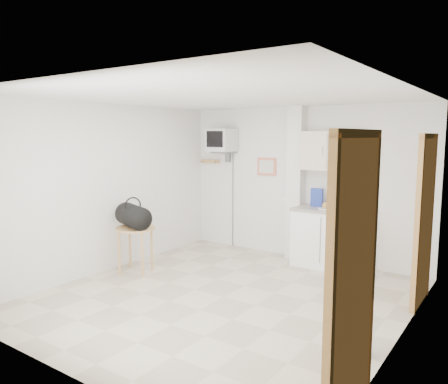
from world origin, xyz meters
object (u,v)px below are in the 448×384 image
Objects in this scene: crt_television at (222,141)px; duffel_bag at (133,216)px; round_table at (135,234)px; water_bottle at (364,339)px.

duffel_bag is (-0.22, -1.96, -1.08)m from crt_television.
duffel_bag is at bearing -141.43° from round_table.
duffel_bag reaches higher than round_table.
crt_television is at bearing 84.11° from round_table.
duffel_bag is (-0.02, -0.02, 0.27)m from round_table.
round_table is at bearing 171.26° from water_bottle.
crt_television is 2.37m from round_table.
water_bottle is (3.36, -2.49, -1.78)m from crt_television.
water_bottle is (3.56, -0.55, -0.43)m from round_table.
round_table is at bearing 60.11° from duffel_bag.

